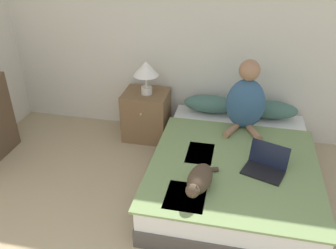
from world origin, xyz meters
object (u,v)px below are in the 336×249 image
laptop_open (265,166)px  bed (233,170)px  table_lamp (146,70)px  nightstand (146,115)px  pillow_far (270,109)px  cat_tabby (199,180)px  pillow_near (210,104)px  person_sitting (246,100)px

laptop_open → bed: bearing=160.8°
laptop_open → table_lamp: 1.72m
nightstand → table_lamp: 0.59m
pillow_far → cat_tabby: pillow_far is taller
pillow_far → nightstand: nightstand is taller
pillow_near → pillow_far: 0.68m
pillow_near → table_lamp: table_lamp is taller
person_sitting → laptop_open: 0.84m
bed → nightstand: 1.35m
cat_tabby → table_lamp: (-0.81, 1.33, 0.40)m
pillow_near → laptop_open: (0.61, -1.06, -0.05)m
bed → table_lamp: 1.48m
bed → table_lamp: size_ratio=4.97×
nightstand → bed: bearing=-34.7°
pillow_near → cat_tabby: 1.44m
pillow_far → laptop_open: size_ratio=1.49×
pillow_near → table_lamp: bearing=-172.0°
pillow_far → nightstand: size_ratio=1.06×
laptop_open → pillow_near: bearing=139.5°
pillow_near → person_sitting: size_ratio=0.82×
laptop_open → table_lamp: (-1.36, 0.95, 0.45)m
pillow_near → table_lamp: 0.85m
table_lamp → bed: bearing=-34.2°
cat_tabby → person_sitting: bearing=173.4°
bed → pillow_far: 0.95m
laptop_open → nightstand: bearing=164.0°
cat_tabby → table_lamp: table_lamp is taller
pillow_far → bed: bearing=-112.0°
bed → person_sitting: 0.76m
bed → nightstand: size_ratio=3.34×
laptop_open → nightstand: 1.70m
pillow_far → nightstand: bearing=-177.0°
cat_tabby → pillow_far: bearing=166.5°
cat_tabby → laptop_open: (0.55, 0.38, -0.05)m
cat_tabby → nightstand: (-0.83, 1.36, -0.19)m
bed → pillow_far: (0.34, 0.84, 0.30)m
cat_tabby → table_lamp: bearing=-139.2°
cat_tabby → laptop_open: laptop_open is taller
bed → cat_tabby: bearing=-114.6°
bed → cat_tabby: (-0.27, -0.60, 0.30)m
nightstand → table_lamp: (0.02, -0.03, 0.59)m
bed → cat_tabby: size_ratio=3.65×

